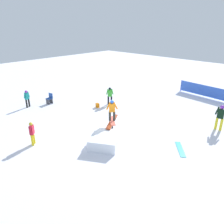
{
  "coord_description": "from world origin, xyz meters",
  "views": [
    {
      "loc": [
        -8.84,
        -8.48,
        6.37
      ],
      "look_at": [
        0.0,
        0.0,
        1.31
      ],
      "focal_mm": 35.0,
      "sensor_mm": 36.0,
      "label": 1
    }
  ],
  "objects_px": {
    "bystander_red": "(32,132)",
    "backpack_on_snow": "(97,105)",
    "loose_snowboard_cyan": "(180,149)",
    "bystander_black": "(220,116)",
    "main_rider_on_rail": "(112,111)",
    "folding_chair": "(50,99)",
    "bystander_teal": "(27,98)",
    "rail_feature": "(112,123)",
    "bystander_green": "(110,95)"
  },
  "relations": [
    {
      "from": "bystander_black",
      "to": "bystander_teal",
      "type": "relative_size",
      "value": 1.19
    },
    {
      "from": "folding_chair",
      "to": "loose_snowboard_cyan",
      "type": "bearing_deg",
      "value": -5.02
    },
    {
      "from": "loose_snowboard_cyan",
      "to": "backpack_on_snow",
      "type": "xyz_separation_m",
      "value": [
        1.17,
        7.87,
        0.16
      ]
    },
    {
      "from": "backpack_on_snow",
      "to": "folding_chair",
      "type": "bearing_deg",
      "value": -129.33
    },
    {
      "from": "bystander_red",
      "to": "backpack_on_snow",
      "type": "relative_size",
      "value": 4.01
    },
    {
      "from": "rail_feature",
      "to": "loose_snowboard_cyan",
      "type": "bearing_deg",
      "value": -106.81
    },
    {
      "from": "bystander_red",
      "to": "bystander_teal",
      "type": "xyz_separation_m",
      "value": [
        2.57,
        5.76,
        0.02
      ]
    },
    {
      "from": "rail_feature",
      "to": "bystander_green",
      "type": "xyz_separation_m",
      "value": [
        3.42,
        3.53,
        0.22
      ]
    },
    {
      "from": "folding_chair",
      "to": "bystander_black",
      "type": "bearing_deg",
      "value": 11.89
    },
    {
      "from": "rail_feature",
      "to": "folding_chair",
      "type": "distance_m",
      "value": 7.29
    },
    {
      "from": "bystander_green",
      "to": "loose_snowboard_cyan",
      "type": "height_order",
      "value": "bystander_green"
    },
    {
      "from": "bystander_green",
      "to": "bystander_teal",
      "type": "relative_size",
      "value": 1.04
    },
    {
      "from": "bystander_green",
      "to": "loose_snowboard_cyan",
      "type": "relative_size",
      "value": 0.94
    },
    {
      "from": "folding_chair",
      "to": "main_rider_on_rail",
      "type": "bearing_deg",
      "value": -10.29
    },
    {
      "from": "backpack_on_snow",
      "to": "bystander_red",
      "type": "bearing_deg",
      "value": -56.21
    },
    {
      "from": "bystander_black",
      "to": "backpack_on_snow",
      "type": "distance_m",
      "value": 8.9
    },
    {
      "from": "main_rider_on_rail",
      "to": "bystander_red",
      "type": "distance_m",
      "value": 4.73
    },
    {
      "from": "folding_chair",
      "to": "bystander_teal",
      "type": "bearing_deg",
      "value": -118.54
    },
    {
      "from": "rail_feature",
      "to": "bystander_green",
      "type": "height_order",
      "value": "bystander_green"
    },
    {
      "from": "bystander_black",
      "to": "bystander_green",
      "type": "distance_m",
      "value": 8.37
    },
    {
      "from": "folding_chair",
      "to": "rail_feature",
      "type": "bearing_deg",
      "value": -10.29
    },
    {
      "from": "main_rider_on_rail",
      "to": "bystander_red",
      "type": "bearing_deg",
      "value": 102.91
    },
    {
      "from": "bystander_green",
      "to": "folding_chair",
      "type": "xyz_separation_m",
      "value": [
        -3.39,
        3.77,
        -0.4
      ]
    },
    {
      "from": "bystander_black",
      "to": "bystander_green",
      "type": "height_order",
      "value": "bystander_black"
    },
    {
      "from": "backpack_on_snow",
      "to": "rail_feature",
      "type": "bearing_deg",
      "value": -11.2
    },
    {
      "from": "bystander_black",
      "to": "folding_chair",
      "type": "distance_m",
      "value": 12.96
    },
    {
      "from": "bystander_red",
      "to": "bystander_black",
      "type": "bearing_deg",
      "value": -81.62
    },
    {
      "from": "folding_chair",
      "to": "backpack_on_snow",
      "type": "height_order",
      "value": "folding_chair"
    },
    {
      "from": "rail_feature",
      "to": "bystander_black",
      "type": "relative_size",
      "value": 1.18
    },
    {
      "from": "rail_feature",
      "to": "bystander_teal",
      "type": "relative_size",
      "value": 1.41
    },
    {
      "from": "loose_snowboard_cyan",
      "to": "backpack_on_snow",
      "type": "relative_size",
      "value": 4.53
    },
    {
      "from": "loose_snowboard_cyan",
      "to": "bystander_green",
      "type": "bearing_deg",
      "value": 33.34
    },
    {
      "from": "bystander_teal",
      "to": "bystander_red",
      "type": "bearing_deg",
      "value": 49.33
    },
    {
      "from": "bystander_red",
      "to": "rail_feature",
      "type": "bearing_deg",
      "value": -71.13
    },
    {
      "from": "loose_snowboard_cyan",
      "to": "bystander_black",
      "type": "bearing_deg",
      "value": -48.05
    },
    {
      "from": "bystander_green",
      "to": "folding_chair",
      "type": "height_order",
      "value": "bystander_green"
    },
    {
      "from": "bystander_green",
      "to": "bystander_black",
      "type": "bearing_deg",
      "value": 140.83
    },
    {
      "from": "bystander_teal",
      "to": "backpack_on_snow",
      "type": "distance_m",
      "value": 5.65
    },
    {
      "from": "bystander_teal",
      "to": "folding_chair",
      "type": "height_order",
      "value": "bystander_teal"
    },
    {
      "from": "loose_snowboard_cyan",
      "to": "folding_chair",
      "type": "xyz_separation_m",
      "value": [
        -1.0,
        11.43,
        0.4
      ]
    },
    {
      "from": "bystander_black",
      "to": "bystander_teal",
      "type": "bearing_deg",
      "value": -159.65
    },
    {
      "from": "rail_feature",
      "to": "main_rider_on_rail",
      "type": "distance_m",
      "value": 0.8
    },
    {
      "from": "bystander_black",
      "to": "bystander_red",
      "type": "bearing_deg",
      "value": -133.89
    },
    {
      "from": "main_rider_on_rail",
      "to": "loose_snowboard_cyan",
      "type": "height_order",
      "value": "main_rider_on_rail"
    },
    {
      "from": "bystander_teal",
      "to": "backpack_on_snow",
      "type": "xyz_separation_m",
      "value": [
        3.83,
        -4.11,
        -0.61
      ]
    },
    {
      "from": "backpack_on_snow",
      "to": "loose_snowboard_cyan",
      "type": "bearing_deg",
      "value": 10.89
    },
    {
      "from": "bystander_black",
      "to": "main_rider_on_rail",
      "type": "bearing_deg",
      "value": -141.11
    },
    {
      "from": "rail_feature",
      "to": "loose_snowboard_cyan",
      "type": "distance_m",
      "value": 4.3
    },
    {
      "from": "bystander_black",
      "to": "loose_snowboard_cyan",
      "type": "height_order",
      "value": "bystander_black"
    },
    {
      "from": "bystander_red",
      "to": "bystander_green",
      "type": "bearing_deg",
      "value": -33.99
    }
  ]
}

